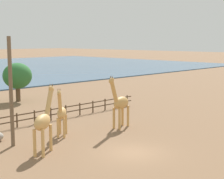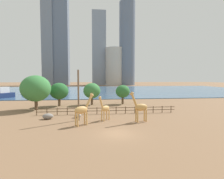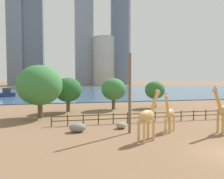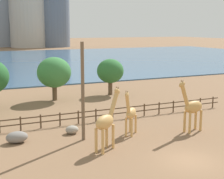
# 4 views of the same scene
# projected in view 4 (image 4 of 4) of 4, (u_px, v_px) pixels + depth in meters

# --- Properties ---
(ground_plane) EXTENTS (400.00, 400.00, 0.00)m
(ground_plane) POSITION_uv_depth(u_px,v_px,m) (13.00, 61.00, 95.47)
(ground_plane) COLOR brown
(harbor_water) EXTENTS (180.00, 86.00, 0.20)m
(harbor_water) POSITION_uv_depth(u_px,v_px,m) (14.00, 61.00, 92.76)
(harbor_water) COLOR #3D6084
(harbor_water) RESTS_ON ground
(giraffe_tall) EXTENTS (3.03, 2.35, 4.66)m
(giraffe_tall) POSITION_uv_depth(u_px,v_px,m) (106.00, 121.00, 25.51)
(giraffe_tall) COLOR tan
(giraffe_tall) RESTS_ON ground
(giraffe_companion) EXTENTS (2.12, 2.17, 4.12)m
(giraffe_companion) POSITION_uv_depth(u_px,v_px,m) (131.00, 113.00, 29.16)
(giraffe_companion) COLOR tan
(giraffe_companion) RESTS_ON ground
(giraffe_young) EXTENTS (3.09, 1.28, 4.81)m
(giraffe_young) POSITION_uv_depth(u_px,v_px,m) (192.00, 107.00, 30.00)
(giraffe_young) COLOR tan
(giraffe_young) RESTS_ON ground
(utility_pole) EXTENTS (0.28, 0.28, 8.02)m
(utility_pole) POSITION_uv_depth(u_px,v_px,m) (83.00, 92.00, 27.51)
(utility_pole) COLOR brown
(utility_pole) RESTS_ON ground
(boulder_near_fence) EXTENTS (1.15, 0.96, 0.72)m
(boulder_near_fence) POSITION_uv_depth(u_px,v_px,m) (72.00, 130.00, 29.79)
(boulder_near_fence) COLOR gray
(boulder_near_fence) RESTS_ON ground
(boulder_by_pole) EXTENTS (1.73, 1.24, 0.93)m
(boulder_by_pole) POSITION_uv_depth(u_px,v_px,m) (17.00, 137.00, 27.40)
(boulder_by_pole) COLOR gray
(boulder_by_pole) RESTS_ON ground
(enclosure_fence) EXTENTS (26.12, 0.14, 1.30)m
(enclosure_fence) POSITION_uv_depth(u_px,v_px,m) (114.00, 112.00, 34.33)
(enclosure_fence) COLOR #4C3826
(enclosure_fence) RESTS_ON ground
(tree_right_tall) EXTENTS (3.65, 3.65, 4.93)m
(tree_right_tall) POSITION_uv_depth(u_px,v_px,m) (110.00, 71.00, 46.64)
(tree_right_tall) COLOR brown
(tree_right_tall) RESTS_ON ground
(tree_left_small) EXTENTS (4.27, 4.27, 5.49)m
(tree_left_small) POSITION_uv_depth(u_px,v_px,m) (54.00, 73.00, 43.04)
(tree_left_small) COLOR brown
(tree_left_small) RESTS_ON ground
(skyline_block_left) EXTENTS (17.42, 17.42, 35.43)m
(skyline_block_left) POSITION_uv_depth(u_px,v_px,m) (28.00, 9.00, 159.43)
(skyline_block_left) COLOR #B7B2A8
(skyline_block_left) RESTS_ON ground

